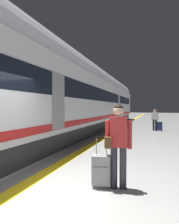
{
  "coord_description": "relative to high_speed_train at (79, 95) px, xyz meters",
  "views": [
    {
      "loc": [
        2.01,
        -3.23,
        1.68
      ],
      "look_at": [
        -0.68,
        4.46,
        1.48
      ],
      "focal_mm": 29.55,
      "sensor_mm": 36.0,
      "label": 1
    }
  ],
  "objects": [
    {
      "name": "rolling_suitcase_foreground",
      "position": [
        3.69,
        -7.66,
        -2.14
      ],
      "size": [
        0.41,
        0.29,
        1.06
      ],
      "color": "#9E9EA3",
      "rests_on": "ground"
    },
    {
      "name": "passenger_near",
      "position": [
        4.8,
        2.82,
        -1.58
      ],
      "size": [
        0.5,
        0.22,
        1.6
      ],
      "color": "black",
      "rests_on": "ground"
    },
    {
      "name": "safety_line_strip",
      "position": [
        2.11,
        1.87,
        -2.5
      ],
      "size": [
        0.36,
        80.0,
        0.01
      ],
      "primitive_type": "cube",
      "color": "yellow",
      "rests_on": "ground"
    },
    {
      "name": "ground_plane",
      "position": [
        2.72,
        -8.13,
        -2.51
      ],
      "size": [
        120.0,
        120.0,
        0.0
      ],
      "primitive_type": "plane",
      "color": "#B7B7B2"
    },
    {
      "name": "tactile_edge_band",
      "position": [
        1.78,
        1.87,
        -2.5
      ],
      "size": [
        0.62,
        80.0,
        0.01
      ],
      "primitive_type": "cube",
      "color": "slate",
      "rests_on": "ground"
    },
    {
      "name": "traveller_foreground",
      "position": [
        4.03,
        -7.58,
        -1.5
      ],
      "size": [
        0.56,
        0.35,
        1.74
      ],
      "color": "#383842",
      "rests_on": "ground"
    },
    {
      "name": "high_speed_train",
      "position": [
        0.0,
        0.0,
        0.0
      ],
      "size": [
        2.94,
        35.44,
        4.97
      ],
      "color": "#38383D",
      "rests_on": "ground"
    },
    {
      "name": "suitcase_near",
      "position": [
        5.12,
        2.67,
        -2.15
      ],
      "size": [
        0.39,
        0.24,
        0.65
      ],
      "color": "#19234C",
      "rests_on": "ground"
    }
  ]
}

